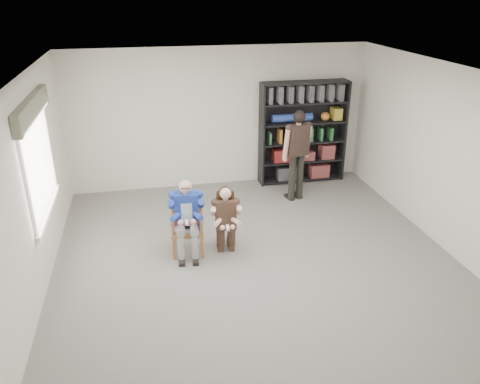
{
  "coord_description": "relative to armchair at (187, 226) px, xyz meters",
  "views": [
    {
      "loc": [
        -1.51,
        -5.55,
        3.84
      ],
      "look_at": [
        -0.2,
        0.6,
        1.05
      ],
      "focal_mm": 35.0,
      "sensor_mm": 36.0,
      "label": 1
    }
  ],
  "objects": [
    {
      "name": "kneeling_woman",
      "position": [
        0.58,
        -0.12,
        0.09
      ],
      "size": [
        0.53,
        0.78,
        1.1
      ],
      "primitive_type": null,
      "rotation": [
        0.0,
        0.0,
        -0.1
      ],
      "color": "#36231B",
      "rests_on": "floor"
    },
    {
      "name": "room_shell",
      "position": [
        0.98,
        -0.82,
        0.94
      ],
      "size": [
        6.0,
        7.0,
        2.8
      ],
      "primitive_type": null,
      "color": "white",
      "rests_on": "ground"
    },
    {
      "name": "bookshelf",
      "position": [
        2.68,
        2.46,
        0.59
      ],
      "size": [
        1.8,
        0.38,
        2.1
      ],
      "primitive_type": null,
      "color": "black",
      "rests_on": "floor"
    },
    {
      "name": "armchair",
      "position": [
        0.0,
        0.0,
        0.0
      ],
      "size": [
        0.58,
        0.57,
        0.93
      ],
      "primitive_type": null,
      "rotation": [
        0.0,
        0.0,
        -0.1
      ],
      "color": "olive",
      "rests_on": "floor"
    },
    {
      "name": "floor",
      "position": [
        0.98,
        -0.82,
        -0.46
      ],
      "size": [
        6.0,
        7.0,
        0.01
      ],
      "primitive_type": "cube",
      "color": "slate",
      "rests_on": "ground"
    },
    {
      "name": "window_left",
      "position": [
        -1.97,
        0.18,
        1.17
      ],
      "size": [
        0.16,
        2.0,
        1.75
      ],
      "primitive_type": null,
      "color": "silver",
      "rests_on": "room_shell"
    },
    {
      "name": "seated_man",
      "position": [
        -0.0,
        0.0,
        0.14
      ],
      "size": [
        0.59,
        0.77,
        1.2
      ],
      "primitive_type": null,
      "rotation": [
        0.0,
        0.0,
        -0.1
      ],
      "color": "#1A3F96",
      "rests_on": "floor"
    },
    {
      "name": "standing_man",
      "position": [
        2.26,
        1.55,
        0.42
      ],
      "size": [
        0.6,
        0.44,
        1.76
      ],
      "primitive_type": null,
      "rotation": [
        0.0,
        0.0,
        0.27
      ],
      "color": "black",
      "rests_on": "floor"
    }
  ]
}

